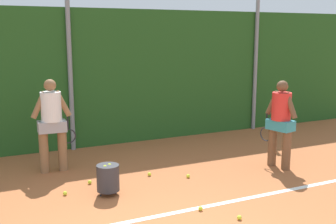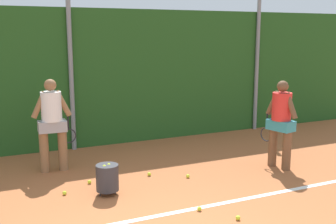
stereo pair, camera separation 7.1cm
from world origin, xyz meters
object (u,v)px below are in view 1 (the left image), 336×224
at_px(tennis_ball_5, 65,193).
at_px(tennis_ball_11, 90,182).
at_px(tennis_ball_7, 239,218).
at_px(tennis_ball_8, 188,176).
at_px(player_foreground_near, 281,119).
at_px(ball_hopper, 108,178).
at_px(player_midcourt, 52,121).
at_px(tennis_ball_4, 201,208).
at_px(tennis_ball_3, 149,174).

height_order(tennis_ball_5, tennis_ball_11, same).
relative_size(tennis_ball_7, tennis_ball_8, 1.00).
xyz_separation_m(player_foreground_near, ball_hopper, (-3.39, 0.02, -0.65)).
distance_m(player_midcourt, tennis_ball_4, 3.29).
relative_size(tennis_ball_3, tennis_ball_7, 1.00).
relative_size(ball_hopper, tennis_ball_7, 7.78).
bearing_deg(player_foreground_near, tennis_ball_4, 102.22).
distance_m(tennis_ball_3, tennis_ball_4, 1.71).
relative_size(player_midcourt, tennis_ball_8, 26.23).
bearing_deg(player_foreground_near, ball_hopper, 76.36).
relative_size(ball_hopper, tennis_ball_4, 7.78).
bearing_deg(tennis_ball_3, tennis_ball_7, -78.76).
height_order(player_foreground_near, tennis_ball_8, player_foreground_near).
relative_size(player_foreground_near, tennis_ball_5, 25.45).
bearing_deg(ball_hopper, tennis_ball_8, 6.63).
distance_m(ball_hopper, tennis_ball_8, 1.56).
bearing_deg(player_midcourt, tennis_ball_5, -90.30).
bearing_deg(tennis_ball_4, player_foreground_near, 25.54).
bearing_deg(player_midcourt, tennis_ball_7, -56.20).
bearing_deg(tennis_ball_4, tennis_ball_7, -55.44).
bearing_deg(tennis_ball_3, tennis_ball_5, -169.95).
bearing_deg(player_midcourt, player_foreground_near, -19.32).
distance_m(tennis_ball_5, tennis_ball_7, 2.78).
distance_m(ball_hopper, tennis_ball_7, 2.15).
bearing_deg(tennis_ball_8, tennis_ball_4, -110.40).
distance_m(player_foreground_near, tennis_ball_8, 2.08).
relative_size(ball_hopper, tennis_ball_8, 7.78).
xyz_separation_m(tennis_ball_3, tennis_ball_11, (-1.09, 0.05, 0.00)).
bearing_deg(tennis_ball_5, tennis_ball_8, -2.80).
xyz_separation_m(player_foreground_near, player_midcourt, (-3.96, 1.59, 0.03)).
xyz_separation_m(tennis_ball_3, tennis_ball_4, (0.10, -1.71, 0.00)).
bearing_deg(player_midcourt, tennis_ball_8, -30.98).
height_order(player_midcourt, tennis_ball_4, player_midcourt).
bearing_deg(tennis_ball_3, tennis_ball_8, -33.12).
height_order(tennis_ball_4, tennis_ball_7, same).
height_order(player_midcourt, tennis_ball_7, player_midcourt).
bearing_deg(tennis_ball_3, tennis_ball_11, 177.24).
height_order(player_midcourt, ball_hopper, player_midcourt).
bearing_deg(tennis_ball_4, tennis_ball_8, 69.60).
xyz_separation_m(player_midcourt, tennis_ball_4, (1.61, -2.71, -0.94)).
bearing_deg(tennis_ball_4, tennis_ball_5, 139.50).
distance_m(tennis_ball_7, tennis_ball_8, 1.82).
xyz_separation_m(player_midcourt, tennis_ball_11, (0.42, -0.95, -0.94)).
relative_size(tennis_ball_4, tennis_ball_5, 1.00).
bearing_deg(ball_hopper, tennis_ball_5, 155.75).
distance_m(tennis_ball_8, tennis_ball_11, 1.73).
bearing_deg(tennis_ball_8, tennis_ball_5, 177.20).
relative_size(tennis_ball_4, tennis_ball_11, 1.00).
xyz_separation_m(tennis_ball_4, tennis_ball_7, (0.34, -0.49, 0.00)).
bearing_deg(tennis_ball_7, tennis_ball_5, 136.33).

